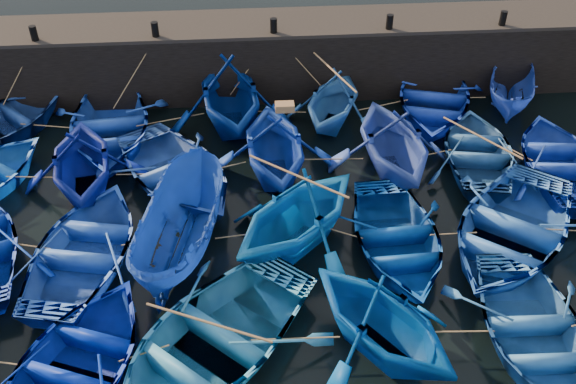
{
  "coord_description": "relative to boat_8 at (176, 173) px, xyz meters",
  "views": [
    {
      "loc": [
        -1.09,
        -10.96,
        11.98
      ],
      "look_at": [
        0.0,
        3.2,
        0.7
      ],
      "focal_mm": 40.0,
      "sensor_mm": 36.0,
      "label": 1
    }
  ],
  "objects": [
    {
      "name": "ground",
      "position": [
        3.25,
        -4.57,
        -0.55
      ],
      "size": [
        120.0,
        120.0,
        0.0
      ],
      "primitive_type": "plane",
      "color": "black",
      "rests_on": "ground"
    },
    {
      "name": "quay_wall",
      "position": [
        3.25,
        5.93,
        0.7
      ],
      "size": [
        26.0,
        2.5,
        2.5
      ],
      "primitive_type": "cube",
      "color": "black",
      "rests_on": "ground"
    },
    {
      "name": "quay_top",
      "position": [
        3.25,
        5.93,
        2.01
      ],
      "size": [
        26.0,
        2.5,
        0.12
      ],
      "primitive_type": "cube",
      "color": "black",
      "rests_on": "quay_wall"
    },
    {
      "name": "bollard_0",
      "position": [
        -4.75,
        5.03,
        2.32
      ],
      "size": [
        0.24,
        0.24,
        0.5
      ],
      "primitive_type": "cylinder",
      "color": "black",
      "rests_on": "quay_top"
    },
    {
      "name": "bollard_1",
      "position": [
        -0.75,
        5.03,
        2.32
      ],
      "size": [
        0.24,
        0.24,
        0.5
      ],
      "primitive_type": "cylinder",
      "color": "black",
      "rests_on": "quay_top"
    },
    {
      "name": "bollard_2",
      "position": [
        3.25,
        5.03,
        2.32
      ],
      "size": [
        0.24,
        0.24,
        0.5
      ],
      "primitive_type": "cylinder",
      "color": "black",
      "rests_on": "quay_top"
    },
    {
      "name": "bollard_3",
      "position": [
        7.25,
        5.03,
        2.32
      ],
      "size": [
        0.24,
        0.24,
        0.5
      ],
      "primitive_type": "cylinder",
      "color": "black",
      "rests_on": "quay_top"
    },
    {
      "name": "bollard_4",
      "position": [
        11.25,
        5.03,
        2.32
      ],
      "size": [
        0.24,
        0.24,
        0.5
      ],
      "primitive_type": "cylinder",
      "color": "black",
      "rests_on": "quay_top"
    },
    {
      "name": "boat_1",
      "position": [
        -2.37,
        2.68,
        0.02
      ],
      "size": [
        4.44,
        5.85,
        1.14
      ],
      "primitive_type": "imported",
      "rotation": [
        0.0,
        0.0,
        0.1
      ],
      "color": "blue",
      "rests_on": "ground"
    },
    {
      "name": "boat_2",
      "position": [
        1.64,
        3.32,
        0.73
      ],
      "size": [
        4.69,
        5.28,
        2.55
      ],
      "primitive_type": "imported",
      "rotation": [
        0.0,
        0.0,
        0.11
      ],
      "color": "navy",
      "rests_on": "ground"
    },
    {
      "name": "boat_3",
      "position": [
        5.11,
        3.13,
        0.46
      ],
      "size": [
        4.57,
        4.84,
        2.02
      ],
      "primitive_type": "imported",
      "rotation": [
        0.0,
        0.0,
        -0.41
      ],
      "color": "blue",
      "rests_on": "ground"
    },
    {
      "name": "boat_4",
      "position": [
        8.75,
        3.68,
        -0.0
      ],
      "size": [
        5.11,
        6.13,
        1.1
      ],
      "primitive_type": "imported",
      "rotation": [
        0.0,
        0.0,
        -0.29
      ],
      "color": "#102DA6",
      "rests_on": "ground"
    },
    {
      "name": "boat_5",
      "position": [
        11.52,
        3.64,
        0.23
      ],
      "size": [
        2.92,
        4.34,
        1.57
      ],
      "primitive_type": "imported",
      "rotation": [
        0.0,
        0.0,
        -0.38
      ],
      "color": "#2444B0",
      "rests_on": "ground"
    },
    {
      "name": "boat_7",
      "position": [
        -2.68,
        0.04,
        0.57
      ],
      "size": [
        4.34,
        4.82,
        2.24
      ],
      "primitive_type": "imported",
      "rotation": [
        0.0,
        0.0,
        3.31
      ],
      "color": "navy",
      "rests_on": "ground"
    },
    {
      "name": "boat_8",
      "position": [
        0.0,
        0.0,
        0.0
      ],
      "size": [
        6.01,
        6.51,
        1.1
      ],
      "primitive_type": "imported",
      "rotation": [
        0.0,
        0.0,
        0.55
      ],
      "color": "#254EA3",
      "rests_on": "ground"
    },
    {
      "name": "boat_9",
      "position": [
        2.98,
        0.38,
        0.61
      ],
      "size": [
        4.02,
        4.6,
        2.33
      ],
      "primitive_type": "imported",
      "rotation": [
        0.0,
        0.0,
        3.19
      ],
      "color": "#0E319A",
      "rests_on": "ground"
    },
    {
      "name": "boat_10",
      "position": [
        6.59,
        0.28,
        0.64
      ],
      "size": [
        4.36,
        4.92,
        2.39
      ],
      "primitive_type": "imported",
      "rotation": [
        0.0,
        0.0,
        3.25
      ],
      "color": "#233F92",
      "rests_on": "ground"
    },
    {
      "name": "boat_11",
      "position": [
        9.41,
        0.55,
        -0.08
      ],
      "size": [
        4.03,
        5.06,
        0.94
      ],
      "primitive_type": "imported",
      "rotation": [
        0.0,
        0.0,
        2.96
      ],
      "color": "navy",
      "rests_on": "ground"
    },
    {
      "name": "boat_12",
      "position": [
        11.74,
        -0.22,
        -0.05
      ],
      "size": [
        4.01,
        5.23,
        1.01
      ],
      "primitive_type": "imported",
      "rotation": [
        0.0,
        0.0,
        3.03
      ],
      "color": "#1536A7",
      "rests_on": "ground"
    },
    {
      "name": "boat_14",
      "position": [
        -2.13,
        -3.07,
        -0.02
      ],
      "size": [
        4.59,
        5.71,
        1.05
      ],
      "primitive_type": "imported",
      "rotation": [
        0.0,
        0.0,
        2.94
      ],
      "color": "blue",
      "rests_on": "ground"
    },
    {
      "name": "boat_15",
      "position": [
        0.3,
        -2.99,
        0.4
      ],
      "size": [
        2.94,
        5.22,
        1.91
      ],
      "primitive_type": "imported",
      "rotation": [
        0.0,
        0.0,
        2.91
      ],
      "color": "#143C97",
      "rests_on": "ground"
    },
    {
      "name": "boat_16",
      "position": [
        3.37,
        -2.86,
        0.63
      ],
      "size": [
        5.89,
        5.88,
        2.35
      ],
      "primitive_type": "imported",
      "rotation": [
        0.0,
        0.0,
        -0.8
      ],
      "color": "#085CBB",
      "rests_on": "ground"
    },
    {
      "name": "boat_17",
      "position": [
        5.97,
        -3.29,
        -0.06
      ],
      "size": [
        3.59,
        4.9,
        0.99
      ],
      "primitive_type": "imported",
      "rotation": [
        0.0,
        0.0,
        0.04
      ],
      "color": "navy",
      "rests_on": "ground"
    },
    {
      "name": "boat_18",
      "position": [
        9.03,
        -3.3,
        0.05
      ],
      "size": [
        6.76,
        7.06,
        1.19
      ],
      "primitive_type": "imported",
      "rotation": [
        0.0,
        0.0,
        -0.66
      ],
      "color": "#1D50B1",
      "rests_on": "ground"
    },
    {
      "name": "boat_21",
      "position": [
        -1.73,
        -6.75,
        -0.04
      ],
      "size": [
        5.1,
        5.9,
        1.03
      ],
      "primitive_type": "imported",
      "rotation": [
        0.0,
        0.0,
        2.77
      ],
      "color": "#001B96",
      "rests_on": "ground"
    },
    {
      "name": "boat_22",
      "position": [
        1.13,
        -6.4,
        0.05
      ],
      "size": [
        6.94,
        7.07,
        1.2
      ],
      "primitive_type": "imported",
      "rotation": [
        0.0,
        0.0,
        -0.73
      ],
      "color": "#2476BC",
      "rests_on": "ground"
    },
    {
      "name": "boat_23",
      "position": [
        4.92,
        -6.46,
        0.52
      ],
      "size": [
        5.25,
        5.37,
        2.15
      ],
      "primitive_type": "imported",
      "rotation": [
        0.0,
        0.0,
        0.64
      ],
      "color": "#004393",
      "rests_on": "ground"
    },
    {
      "name": "boat_24",
      "position": [
        8.41,
        -6.57,
        -0.06
      ],
      "size": [
        3.56,
        4.87,
        0.99
      ],
      "primitive_type": "imported",
      "rotation": [
        0.0,
        0.0,
        -0.03
      ],
      "color": "#235EA9",
      "rests_on": "ground"
    },
    {
      "name": "wooden_crate",
      "position": [
        3.28,
        0.38,
        1.89
      ],
      "size": [
        0.55,
        0.35,
        0.22
      ],
      "primitive_type": "cube",
      "color": "olive",
      "rests_on": "boat_9"
    },
    {
      "name": "mooring_ropes",
      "position": [
        3.07,
        0.58,
        0.34
      ],
      "size": [
        17.83,
        11.72,
        2.1
      ],
      "color": "tan",
      "rests_on": "ground"
    },
    {
      "name": "loose_oars",
      "position": [
        4.75,
        -1.4,
        1.11
      ],
      "size": [
        10.54,
        11.61,
        1.47
      ],
      "color": "#99724C",
      "rests_on": "ground"
    }
  ]
}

